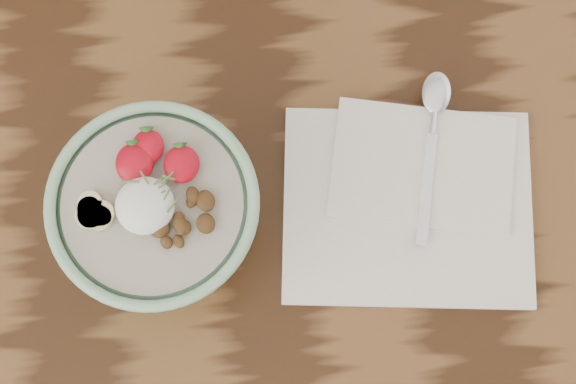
# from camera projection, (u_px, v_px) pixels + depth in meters

# --- Properties ---
(table) EXTENTS (1.60, 0.90, 0.75)m
(table) POSITION_uv_depth(u_px,v_px,m) (266.00, 246.00, 0.91)
(table) COLOR #311A0C
(table) RESTS_ON ground
(breakfast_bowl) EXTENTS (0.19, 0.19, 0.13)m
(breakfast_bowl) POSITION_uv_depth(u_px,v_px,m) (159.00, 212.00, 0.75)
(breakfast_bowl) COLOR #8FC097
(breakfast_bowl) RESTS_ON table
(napkin) EXTENTS (0.27, 0.24, 0.02)m
(napkin) POSITION_uv_depth(u_px,v_px,m) (410.00, 198.00, 0.82)
(napkin) COLOR white
(napkin) RESTS_ON table
(spoon) EXTENTS (0.06, 0.18, 0.01)m
(spoon) POSITION_uv_depth(u_px,v_px,m) (434.00, 116.00, 0.82)
(spoon) COLOR silver
(spoon) RESTS_ON napkin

